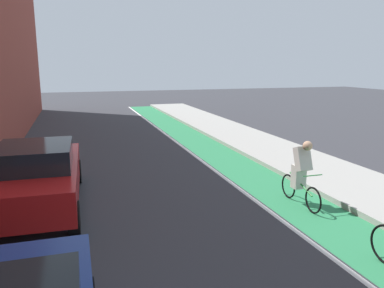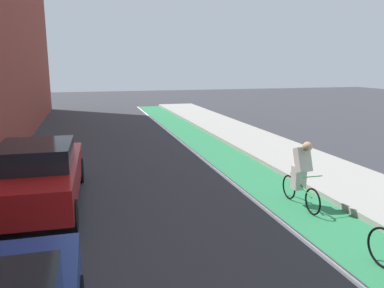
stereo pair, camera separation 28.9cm
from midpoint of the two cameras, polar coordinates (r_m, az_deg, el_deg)
The scene contains 6 objects.
ground_plane at distance 11.62m, azimuth -6.02°, elevation -4.55°, with size 74.19×74.19×0.00m, color #38383D.
bike_lane_paint at distance 14.27m, azimuth 4.87°, elevation -1.43°, with size 1.60×33.72×0.00m, color #2D8451.
lane_divider_stripe at distance 13.98m, azimuth 1.41°, elevation -1.66°, with size 0.12×33.72×0.00m, color white.
sidewalk_right at distance 15.12m, azimuth 12.53°, elevation -0.65°, with size 2.69×33.72×0.14m, color #A8A59E.
parked_sedan_red at distance 9.45m, azimuth -21.26°, elevation -4.22°, with size 1.97×4.55×1.53m.
cyclist_mid at distance 9.21m, azimuth 16.91°, elevation -4.20°, with size 0.48×1.65×1.58m.
Camera 2 is at (-1.65, 1.81, 3.27)m, focal length 35.59 mm.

